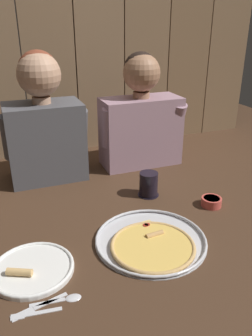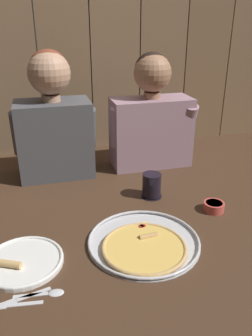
{
  "view_description": "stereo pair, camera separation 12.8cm",
  "coord_description": "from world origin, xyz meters",
  "px_view_note": "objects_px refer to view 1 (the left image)",
  "views": [
    {
      "loc": [
        -0.42,
        -0.99,
        0.7
      ],
      "look_at": [
        -0.0,
        0.1,
        0.18
      ],
      "focal_mm": 36.13,
      "sensor_mm": 36.0,
      "label": 1
    },
    {
      "loc": [
        -0.3,
        -1.03,
        0.7
      ],
      "look_at": [
        -0.0,
        0.1,
        0.18
      ],
      "focal_mm": 36.13,
      "sensor_mm": 36.0,
      "label": 2
    }
  ],
  "objects_px": {
    "pizza_tray": "(151,242)",
    "diner_right": "(141,115)",
    "dinner_plate": "(32,268)",
    "dipping_bowl": "(211,201)",
    "diner_left": "(44,122)",
    "drinking_glass": "(149,184)"
  },
  "relations": [
    {
      "from": "drinking_glass",
      "to": "diner_left",
      "type": "relative_size",
      "value": 0.18
    },
    {
      "from": "pizza_tray",
      "to": "drinking_glass",
      "type": "bearing_deg",
      "value": 66.95
    },
    {
      "from": "diner_left",
      "to": "diner_right",
      "type": "xyz_separation_m",
      "value": [
        0.48,
        -0.0,
        -0.02
      ]
    },
    {
      "from": "diner_left",
      "to": "dinner_plate",
      "type": "bearing_deg",
      "value": -103.58
    },
    {
      "from": "drinking_glass",
      "to": "diner_right",
      "type": "xyz_separation_m",
      "value": [
        0.11,
        0.34,
        0.21
      ]
    },
    {
      "from": "pizza_tray",
      "to": "dipping_bowl",
      "type": "distance_m",
      "value": 0.37
    },
    {
      "from": "dipping_bowl",
      "to": "diner_left",
      "type": "xyz_separation_m",
      "value": [
        -0.57,
        0.51,
        0.25
      ]
    },
    {
      "from": "pizza_tray",
      "to": "diner_right",
      "type": "relative_size",
      "value": 0.68
    },
    {
      "from": "drinking_glass",
      "to": "diner_right",
      "type": "height_order",
      "value": "diner_right"
    },
    {
      "from": "diner_right",
      "to": "dinner_plate",
      "type": "bearing_deg",
      "value": -134.21
    },
    {
      "from": "pizza_tray",
      "to": "dinner_plate",
      "type": "relative_size",
      "value": 1.53
    },
    {
      "from": "drinking_glass",
      "to": "dipping_bowl",
      "type": "height_order",
      "value": "drinking_glass"
    },
    {
      "from": "pizza_tray",
      "to": "dipping_bowl",
      "type": "height_order",
      "value": "dipping_bowl"
    },
    {
      "from": "pizza_tray",
      "to": "dipping_bowl",
      "type": "bearing_deg",
      "value": 23.83
    },
    {
      "from": "diner_right",
      "to": "pizza_tray",
      "type": "bearing_deg",
      "value": -110.27
    },
    {
      "from": "pizza_tray",
      "to": "dipping_bowl",
      "type": "xyz_separation_m",
      "value": [
        0.34,
        0.15,
        0.01
      ]
    },
    {
      "from": "pizza_tray",
      "to": "dinner_plate",
      "type": "distance_m",
      "value": 0.39
    },
    {
      "from": "drinking_glass",
      "to": "dipping_bowl",
      "type": "relative_size",
      "value": 1.27
    },
    {
      "from": "dinner_plate",
      "to": "diner_right",
      "type": "height_order",
      "value": "diner_right"
    },
    {
      "from": "dipping_bowl",
      "to": "diner_left",
      "type": "height_order",
      "value": "diner_left"
    },
    {
      "from": "pizza_tray",
      "to": "dinner_plate",
      "type": "height_order",
      "value": "dinner_plate"
    },
    {
      "from": "dipping_bowl",
      "to": "dinner_plate",
      "type": "bearing_deg",
      "value": -169.25
    }
  ]
}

